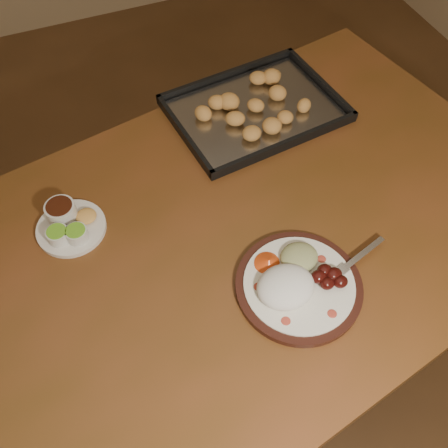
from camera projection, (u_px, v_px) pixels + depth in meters
name	position (u px, v px, depth m)	size (l,w,h in m)	color
ground	(165.00, 325.00, 1.79)	(4.00, 4.00, 0.00)	brown
dining_table	(227.00, 258.00, 1.19)	(1.65, 1.17, 0.75)	brown
dinner_plate	(296.00, 282.00, 1.02)	(0.35, 0.26, 0.06)	black
condiment_saucer	(68.00, 224.00, 1.10)	(0.15, 0.15, 0.05)	silver
baking_tray	(255.00, 108.00, 1.33)	(0.47, 0.37, 0.05)	black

